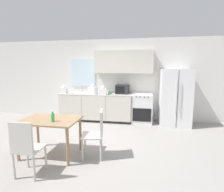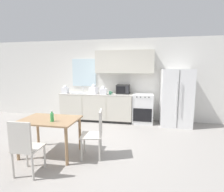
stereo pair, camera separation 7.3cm
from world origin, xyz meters
TOP-DOWN VIEW (x-y plane):
  - ground_plane at (0.00, 0.00)m, footprint 12.00×12.00m
  - wall_back at (0.10, 2.22)m, footprint 12.00×0.38m
  - kitchen_counter at (-0.30, 1.91)m, footprint 2.41×0.66m
  - oven_range at (1.22, 1.92)m, footprint 0.64×0.64m
  - refrigerator at (2.20, 1.85)m, footprint 0.89×0.80m
  - kitchen_sink at (-0.83, 1.92)m, footprint 0.57×0.42m
  - microwave at (0.57, 2.02)m, footprint 0.43×0.37m
  - coffee_mug at (0.20, 1.76)m, footprint 0.11×0.08m
  - grocery_bag_0 at (-0.37, 1.79)m, footprint 0.30×0.27m
  - grocery_bag_1 at (-1.36, 1.78)m, footprint 0.20×0.17m
  - grocery_bag_2 at (-0.03, 1.74)m, footprint 0.24×0.21m
  - dining_table at (-0.56, -0.60)m, footprint 1.11×0.77m
  - dining_chair_near at (-0.56, -1.37)m, footprint 0.41×0.41m
  - dining_chair_side at (0.37, -0.53)m, footprint 0.47×0.47m
  - drink_bottle at (-0.42, -0.74)m, footprint 0.07×0.07m

SIDE VIEW (x-z plane):
  - ground_plane at x=0.00m, z-range 0.00..0.00m
  - kitchen_counter at x=-0.30m, z-range 0.00..0.92m
  - oven_range at x=1.22m, z-range 0.00..0.93m
  - dining_chair_near at x=-0.56m, z-range 0.07..1.00m
  - dining_chair_side at x=0.37m, z-range 0.07..1.00m
  - dining_table at x=-0.56m, z-range 0.26..0.99m
  - drink_bottle at x=-0.42m, z-range 0.72..0.93m
  - refrigerator at x=2.20m, z-range 0.00..1.71m
  - kitchen_sink at x=-0.83m, z-range 0.81..1.05m
  - coffee_mug at x=0.20m, z-range 0.91..1.02m
  - grocery_bag_2 at x=-0.03m, z-range 0.89..1.16m
  - grocery_bag_1 at x=-1.36m, z-range 0.89..1.16m
  - grocery_bag_0 at x=-0.37m, z-range 0.89..1.21m
  - microwave at x=0.57m, z-range 0.91..1.21m
  - wall_back at x=0.10m, z-range 0.11..2.81m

